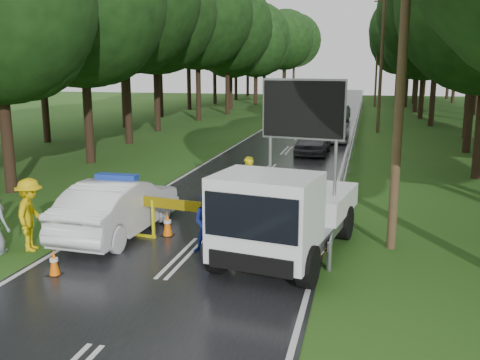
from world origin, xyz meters
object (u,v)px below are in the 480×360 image
(queue_car_second, at_px, (331,127))
(queue_car_fourth, at_px, (338,114))
(work_truck, at_px, (284,212))
(queue_car_third, at_px, (328,120))
(civilian, at_px, (208,223))
(queue_car_first, at_px, (313,140))
(officer, at_px, (248,183))
(police_sedan, at_px, (118,207))
(barrier, at_px, (180,210))

(queue_car_second, height_order, queue_car_fourth, queue_car_second)
(work_truck, height_order, queue_car_third, work_truck)
(queue_car_third, bearing_deg, civilian, -86.55)
(queue_car_first, relative_size, queue_car_second, 0.77)
(queue_car_second, bearing_deg, work_truck, -93.20)
(queue_car_second, bearing_deg, civilian, -98.20)
(officer, bearing_deg, police_sedan, 4.90)
(barrier, bearing_deg, officer, 83.93)
(police_sedan, distance_m, officer, 4.64)
(queue_car_third, bearing_deg, queue_car_fourth, 90.54)
(queue_car_first, height_order, queue_car_third, queue_car_first)
(officer, relative_size, queue_car_second, 0.33)
(officer, relative_size, queue_car_first, 0.43)
(civilian, xyz_separation_m, queue_car_fourth, (1.43, 34.78, -0.10))
(officer, bearing_deg, barrier, 30.19)
(barrier, height_order, queue_car_fourth, queue_car_fourth)
(police_sedan, relative_size, barrier, 1.71)
(officer, xyz_separation_m, queue_car_fourth, (1.33, 30.43, -0.22))
(officer, height_order, queue_car_first, officer)
(police_sedan, bearing_deg, civilian, 166.31)
(work_truck, height_order, barrier, work_truck)
(queue_car_fourth, bearing_deg, work_truck, -82.59)
(police_sedan, relative_size, officer, 2.71)
(civilian, bearing_deg, queue_car_first, 73.35)
(queue_car_first, height_order, queue_car_second, queue_car_second)
(police_sedan, height_order, work_truck, work_truck)
(queue_car_fourth, bearing_deg, officer, -86.02)
(barrier, height_order, queue_car_second, queue_car_second)
(barrier, xyz_separation_m, civilian, (0.97, -0.55, -0.12))
(queue_car_fourth, bearing_deg, police_sedan, -90.86)
(queue_car_fourth, bearing_deg, barrier, -87.53)
(barrier, bearing_deg, queue_car_fourth, 95.62)
(barrier, xyz_separation_m, queue_car_second, (2.55, 22.23, -0.11))
(queue_car_second, distance_m, queue_car_fourth, 12.00)
(civilian, distance_m, queue_car_first, 16.81)
(civilian, height_order, queue_car_fourth, civilian)
(civilian, xyz_separation_m, queue_car_first, (1.03, 16.78, -0.06))
(barrier, xyz_separation_m, queue_car_first, (2.01, 16.23, -0.19))
(queue_car_fourth, bearing_deg, queue_car_second, -82.80)
(police_sedan, bearing_deg, work_truck, 173.27)
(police_sedan, xyz_separation_m, queue_car_third, (3.87, 27.93, -0.10))
(queue_car_third, bearing_deg, barrier, -88.56)
(civilian, relative_size, queue_car_second, 0.29)
(officer, distance_m, queue_car_fourth, 30.46)
(work_truck, relative_size, officer, 3.18)
(officer, xyz_separation_m, civilian, (-0.09, -4.35, -0.12))
(police_sedan, distance_m, work_truck, 5.01)
(police_sedan, bearing_deg, queue_car_second, -99.24)
(barrier, height_order, officer, officer)
(queue_car_third, bearing_deg, queue_car_first, -84.21)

